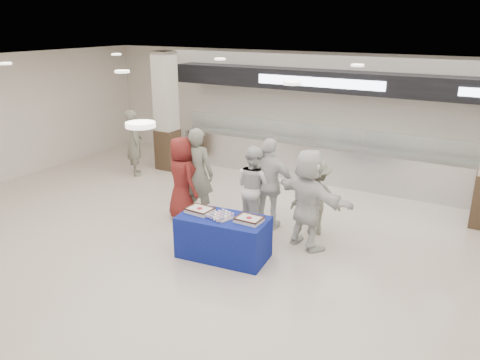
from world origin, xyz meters
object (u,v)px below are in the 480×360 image
Objects in this scene: cupcake_tray at (221,216)px; soldier_b at (316,197)px; civilian_white at (308,199)px; chef_tall at (254,187)px; chef_short at (270,184)px; sheet_cake_right at (249,219)px; sheet_cake_left at (200,210)px; civilian_maroon at (182,179)px; soldier_a at (198,174)px; display_table at (223,237)px; soldier_bg at (135,143)px.

soldier_b is at bearing 58.30° from cupcake_tray.
civilian_white reaches higher than cupcake_tray.
chef_tall is at bearing 94.26° from cupcake_tray.
soldier_b is at bearing -169.60° from chef_short.
chef_tall reaches higher than sheet_cake_right.
chef_tall is at bearing 15.87° from chef_short.
sheet_cake_left is 0.44m from cupcake_tray.
chef_short is at bearing -137.75° from chef_tall.
civilian_maroon is (-1.60, 1.06, 0.09)m from cupcake_tray.
chef_tall is at bearing -7.81° from soldier_b.
soldier_a is at bearing 136.48° from cupcake_tray.
sheet_cake_right is at bearing 99.38° from chef_short.
civilian_white is (0.08, -0.62, 0.19)m from soldier_b.
civilian_maroon is at bearing 36.60° from chef_tall.
sheet_cake_right is (0.48, 0.06, 0.42)m from display_table.
chef_short is 1.05× the size of soldier_bg.
civilian_maroon is (-1.16, 1.05, 0.08)m from sheet_cake_left.
civilian_white reaches higher than chef_tall.
display_table is 5.34m from soldier_bg.
soldier_b is at bearing 52.75° from display_table.
civilian_white reaches higher than display_table.
chef_tall reaches higher than display_table.
cupcake_tray is 1.92m from civilian_maroon.
civilian_white is at bearing 38.35° from display_table.
chef_short reaches higher than sheet_cake_left.
display_table is 0.63m from sheet_cake_left.
chef_short is at bearing 102.67° from sheet_cake_right.
soldier_bg is at bearing 150.93° from sheet_cake_right.
chef_tall is 0.90× the size of civilian_white.
chef_tall is 1.22m from soldier_b.
soldier_a is 1.56m from chef_short.
civilian_white is at bearing 34.75° from sheet_cake_left.
sheet_cake_right is 1.75m from soldier_b.
display_table is 0.81× the size of soldier_a.
cupcake_tray is at bearing 171.18° from civilian_maroon.
chef_short is 4.84m from soldier_bg.
soldier_a is 1.30× the size of soldier_b.
chef_short is at bearing -153.78° from soldier_bg.
display_table is 0.89× the size of civilian_maroon.
soldier_a reaches higher than chef_short.
sheet_cake_right is at bearing 1.18° from display_table.
chef_short reaches higher than sheet_cake_right.
civilian_white is at bearing 153.87° from chef_short.
chef_short is (0.29, 0.10, 0.08)m from chef_tall.
chef_tall is at bearing -156.02° from soldier_bg.
display_table is at bearing -169.97° from soldier_bg.
civilian_maroon is at bearing -8.69° from soldier_b.
soldier_b reaches higher than cupcake_tray.
display_table is 0.93× the size of chef_tall.
sheet_cake_left is 1.45m from chef_tall.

